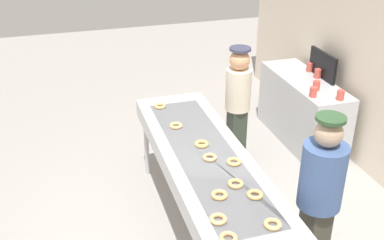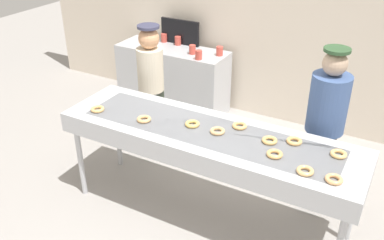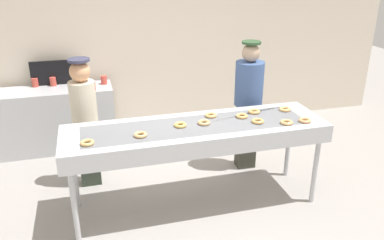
% 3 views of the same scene
% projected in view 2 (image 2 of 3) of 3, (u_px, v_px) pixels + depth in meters
% --- Properties ---
extents(ground_plane, '(16.00, 16.00, 0.00)m').
position_uv_depth(ground_plane, '(206.00, 215.00, 4.35)').
color(ground_plane, '#9E9993').
extents(back_wall, '(8.00, 0.12, 2.87)m').
position_uv_depth(back_wall, '(293.00, 19.00, 5.50)').
color(back_wall, beige).
rests_on(back_wall, ground).
extents(fryer_conveyor, '(2.83, 0.79, 0.98)m').
position_uv_depth(fryer_conveyor, '(208.00, 140.00, 3.93)').
color(fryer_conveyor, '#B7BABF').
rests_on(fryer_conveyor, ground).
extents(glazed_donut_0, '(0.18, 0.18, 0.03)m').
position_uv_depth(glazed_donut_0, '(240.00, 126.00, 3.93)').
color(glazed_donut_0, '#E7AF65').
rests_on(glazed_donut_0, fryer_conveyor).
extents(glazed_donut_1, '(0.19, 0.19, 0.03)m').
position_uv_depth(glazed_donut_1, '(97.00, 109.00, 4.22)').
color(glazed_donut_1, '#E9B269').
rests_on(glazed_donut_1, fryer_conveyor).
extents(glazed_donut_2, '(0.17, 0.17, 0.03)m').
position_uv_depth(glazed_donut_2, '(217.00, 131.00, 3.85)').
color(glazed_donut_2, tan).
rests_on(glazed_donut_2, fryer_conveyor).
extents(glazed_donut_3, '(0.17, 0.17, 0.03)m').
position_uv_depth(glazed_donut_3, '(270.00, 140.00, 3.70)').
color(glazed_donut_3, '#DEAC62').
rests_on(glazed_donut_3, fryer_conveyor).
extents(glazed_donut_4, '(0.15, 0.15, 0.03)m').
position_uv_depth(glazed_donut_4, '(144.00, 119.00, 4.04)').
color(glazed_donut_4, '#E8AF6D').
rests_on(glazed_donut_4, fryer_conveyor).
extents(glazed_donut_5, '(0.19, 0.19, 0.03)m').
position_uv_depth(glazed_donut_5, '(192.00, 124.00, 3.96)').
color(glazed_donut_5, '#EABC5E').
rests_on(glazed_donut_5, fryer_conveyor).
extents(glazed_donut_6, '(0.14, 0.14, 0.03)m').
position_uv_depth(glazed_donut_6, '(305.00, 171.00, 3.31)').
color(glazed_donut_6, '#EBB26D').
rests_on(glazed_donut_6, fryer_conveyor).
extents(glazed_donut_7, '(0.16, 0.16, 0.03)m').
position_uv_depth(glazed_donut_7, '(275.00, 154.00, 3.51)').
color(glazed_donut_7, '#EAAE63').
rests_on(glazed_donut_7, fryer_conveyor).
extents(glazed_donut_8, '(0.14, 0.14, 0.03)m').
position_uv_depth(glazed_donut_8, '(334.00, 179.00, 3.21)').
color(glazed_donut_8, '#EAA96C').
rests_on(glazed_donut_8, fryer_conveyor).
extents(glazed_donut_9, '(0.15, 0.15, 0.03)m').
position_uv_depth(glazed_donut_9, '(294.00, 141.00, 3.69)').
color(glazed_donut_9, '#E5AA62').
rests_on(glazed_donut_9, fryer_conveyor).
extents(glazed_donut_10, '(0.19, 0.19, 0.03)m').
position_uv_depth(glazed_donut_10, '(339.00, 154.00, 3.51)').
color(glazed_donut_10, '#EEB76C').
rests_on(glazed_donut_10, fryer_conveyor).
extents(worker_baker, '(0.36, 0.36, 1.71)m').
position_uv_depth(worker_baker, '(325.00, 121.00, 4.03)').
color(worker_baker, '#37362D').
rests_on(worker_baker, ground).
extents(worker_assistant, '(0.30, 0.30, 1.60)m').
position_uv_depth(worker_assistant, '(151.00, 84.00, 5.02)').
color(worker_assistant, '#2F3A2D').
rests_on(worker_assistant, ground).
extents(prep_counter, '(1.62, 0.56, 0.92)m').
position_uv_depth(prep_counter, '(173.00, 78.00, 6.28)').
color(prep_counter, '#B7BABF').
rests_on(prep_counter, ground).
extents(paper_cup_0, '(0.09, 0.09, 0.12)m').
position_uv_depth(paper_cup_0, '(220.00, 51.00, 5.78)').
color(paper_cup_0, '#CC4C3F').
rests_on(paper_cup_0, prep_counter).
extents(paper_cup_1, '(0.09, 0.09, 0.12)m').
position_uv_depth(paper_cup_1, '(199.00, 55.00, 5.65)').
color(paper_cup_1, '#CC4C3F').
rests_on(paper_cup_1, prep_counter).
extents(paper_cup_2, '(0.09, 0.09, 0.12)m').
position_uv_depth(paper_cup_2, '(192.00, 50.00, 5.83)').
color(paper_cup_2, '#CC4C3F').
rests_on(paper_cup_2, prep_counter).
extents(paper_cup_3, '(0.09, 0.09, 0.12)m').
position_uv_depth(paper_cup_3, '(178.00, 41.00, 6.17)').
color(paper_cup_3, '#CC4C3F').
rests_on(paper_cup_3, prep_counter).
extents(paper_cup_4, '(0.09, 0.09, 0.12)m').
position_uv_depth(paper_cup_4, '(164.00, 38.00, 6.29)').
color(paper_cup_4, '#CC4C3F').
rests_on(paper_cup_4, prep_counter).
extents(menu_display, '(0.61, 0.04, 0.36)m').
position_uv_depth(menu_display, '(180.00, 32.00, 6.16)').
color(menu_display, black).
rests_on(menu_display, prep_counter).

